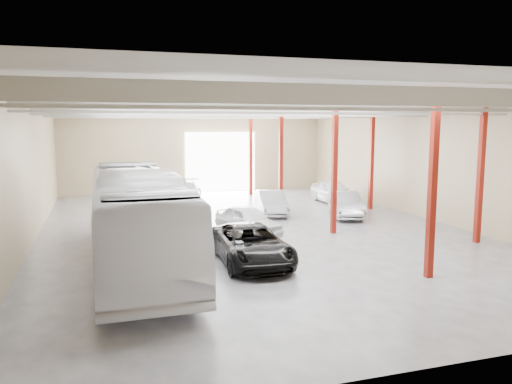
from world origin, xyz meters
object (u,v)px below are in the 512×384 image
coach_bus (137,218)px  car_row_c (185,193)px  black_sedan (251,244)px  car_right_near (346,204)px  car_row_a (248,220)px  car_row_b (271,202)px  car_right_far (333,192)px

coach_bus → car_row_c: coach_bus is taller
black_sedan → car_row_c: car_row_c is taller
coach_bus → car_row_c: bearing=73.5°
car_right_near → black_sedan: bearing=-119.0°
coach_bus → car_right_near: (13.09, 7.07, -1.18)m
coach_bus → car_row_a: bearing=34.6°
car_row_b → car_row_c: (-4.50, 5.89, 0.04)m
coach_bus → black_sedan: coach_bus is taller
car_row_b → black_sedan: bearing=-103.2°
car_row_a → car_row_c: 11.18m
coach_bus → car_row_c: 15.86m
car_row_c → car_row_a: bearing=-70.9°
car_row_a → car_row_c: bearing=79.6°
black_sedan → car_row_a: (1.41, 5.20, -0.04)m
car_right_near → car_row_c: bearing=154.3°
car_row_b → car_right_near: 4.68m
car_right_far → coach_bus: bearing=-138.4°
car_right_far → car_row_a: bearing=-135.5°
car_right_near → car_right_far: 5.46m
car_right_far → car_right_near: bearing=-106.0°
car_row_b → car_right_near: size_ratio=0.99×
car_row_a → car_row_b: size_ratio=0.96×
car_row_a → car_row_b: (3.09, 5.20, 0.00)m
black_sedan → car_row_a: bearing=76.5°
car_right_near → car_right_far: car_right_far is taller
car_row_b → car_right_far: (5.80, 2.99, 0.07)m
black_sedan → car_row_c: 16.29m
coach_bus → car_right_near: size_ratio=3.01×
car_row_a → car_right_far: (8.89, 8.19, 0.08)m
car_row_b → car_row_c: car_row_c is taller
car_row_b → car_right_near: (4.12, -2.21, 0.01)m
black_sedan → car_row_b: bearing=68.3°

